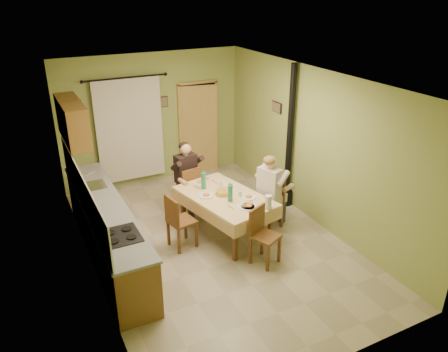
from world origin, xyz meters
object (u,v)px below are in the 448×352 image
chair_right (269,213)px  man_far (187,170)px  chair_near (264,247)px  man_right (270,184)px  stove_flue (289,157)px  chair_left (182,231)px  chair_far (188,199)px  dining_table (225,215)px

chair_right → man_far: man_far is taller
chair_near → man_right: size_ratio=0.68×
stove_flue → chair_left: bearing=-168.8°
chair_near → stove_flue: bearing=-158.4°
chair_left → man_far: 1.35m
chair_left → stove_flue: size_ratio=0.34×
chair_far → chair_right: size_ratio=1.02×
chair_left → man_right: (1.64, -0.14, 0.59)m
dining_table → chair_near: size_ratio=2.05×
chair_far → man_right: bearing=-56.4°
chair_right → chair_left: (-1.65, 0.13, 0.00)m
dining_table → chair_left: 0.83m
chair_right → man_right: size_ratio=0.68×
dining_table → man_far: size_ratio=1.39×
chair_right → chair_far: bearing=21.2°
chair_left → stove_flue: stove_flue is taller
chair_right → chair_near: bearing=122.4°
dining_table → chair_left: bearing=169.6°
man_far → stove_flue: stove_flue is taller
chair_near → man_right: bearing=-150.6°
dining_table → chair_left: (-0.83, -0.03, -0.09)m
chair_left → chair_far: bearing=142.1°
chair_near → dining_table: bearing=-105.5°
chair_right → chair_left: chair_left is taller
dining_table → chair_far: (-0.27, 1.03, -0.09)m
chair_far → man_far: man_far is taller
chair_far → man_right: size_ratio=0.70×
man_far → dining_table: bearing=-83.9°
chair_near → chair_far: bearing=-102.8°
chair_left → dining_table: bearing=81.7°
chair_far → man_far: (-0.00, 0.01, 0.59)m
man_right → man_far: bearing=20.5°
dining_table → chair_left: chair_left is taller
chair_left → stove_flue: 2.59m
dining_table → stove_flue: size_ratio=0.69×
dining_table → chair_near: bearing=-93.1°
chair_left → stove_flue: bearing=91.2°
chair_far → chair_near: chair_far is taller
chair_right → stove_flue: 1.25m
chair_far → man_far: size_ratio=0.70×
chair_right → stove_flue: size_ratio=0.34×
dining_table → man_right: bearing=-23.6°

